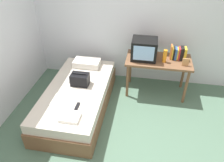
{
  "coord_description": "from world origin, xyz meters",
  "views": [
    {
      "loc": [
        0.27,
        -1.96,
        2.62
      ],
      "look_at": [
        -0.26,
        0.96,
        0.54
      ],
      "focal_mm": 34.62,
      "sensor_mm": 36.0,
      "label": 1
    }
  ],
  "objects_px": {
    "desk": "(158,64)",
    "remote_silver": "(71,80)",
    "remote_dark": "(77,106)",
    "pillow": "(87,63)",
    "book_row": "(178,53)",
    "handbag": "(80,79)",
    "folded_towel": "(70,117)",
    "bed": "(78,98)",
    "tv": "(144,49)",
    "water_bottle": "(165,56)",
    "magazine": "(59,100)",
    "picture_frame": "(186,62)"
  },
  "relations": [
    {
      "from": "bed",
      "to": "desk",
      "type": "xyz_separation_m",
      "value": [
        1.33,
        0.73,
        0.41
      ]
    },
    {
      "from": "handbag",
      "to": "folded_towel",
      "type": "height_order",
      "value": "handbag"
    },
    {
      "from": "desk",
      "to": "water_bottle",
      "type": "bearing_deg",
      "value": -41.98
    },
    {
      "from": "water_bottle",
      "to": "remote_dark",
      "type": "xyz_separation_m",
      "value": [
        -1.26,
        -1.11,
        -0.37
      ]
    },
    {
      "from": "bed",
      "to": "remote_dark",
      "type": "xyz_separation_m",
      "value": [
        0.16,
        -0.46,
        0.24
      ]
    },
    {
      "from": "picture_frame",
      "to": "remote_dark",
      "type": "height_order",
      "value": "picture_frame"
    },
    {
      "from": "tv",
      "to": "remote_silver",
      "type": "distance_m",
      "value": 1.4
    },
    {
      "from": "pillow",
      "to": "folded_towel",
      "type": "bearing_deg",
      "value": -84.07
    },
    {
      "from": "tv",
      "to": "bed",
      "type": "bearing_deg",
      "value": -145.52
    },
    {
      "from": "bed",
      "to": "remote_dark",
      "type": "height_order",
      "value": "remote_dark"
    },
    {
      "from": "remote_dark",
      "to": "remote_silver",
      "type": "bearing_deg",
      "value": 116.58
    },
    {
      "from": "book_row",
      "to": "pillow",
      "type": "distance_m",
      "value": 1.7
    },
    {
      "from": "desk",
      "to": "book_row",
      "type": "distance_m",
      "value": 0.39
    },
    {
      "from": "bed",
      "to": "magazine",
      "type": "bearing_deg",
      "value": -114.86
    },
    {
      "from": "book_row",
      "to": "folded_towel",
      "type": "xyz_separation_m",
      "value": [
        -1.52,
        -1.53,
        -0.35
      ]
    },
    {
      "from": "water_bottle",
      "to": "bed",
      "type": "bearing_deg",
      "value": -155.35
    },
    {
      "from": "magazine",
      "to": "remote_silver",
      "type": "distance_m",
      "value": 0.53
    },
    {
      "from": "picture_frame",
      "to": "remote_dark",
      "type": "bearing_deg",
      "value": -147.0
    },
    {
      "from": "remote_dark",
      "to": "folded_towel",
      "type": "bearing_deg",
      "value": -95.5
    },
    {
      "from": "desk",
      "to": "remote_silver",
      "type": "relative_size",
      "value": 8.06
    },
    {
      "from": "desk",
      "to": "remote_silver",
      "type": "xyz_separation_m",
      "value": [
        -1.48,
        -0.56,
        -0.17
      ]
    },
    {
      "from": "picture_frame",
      "to": "book_row",
      "type": "bearing_deg",
      "value": 115.82
    },
    {
      "from": "pillow",
      "to": "remote_silver",
      "type": "height_order",
      "value": "pillow"
    },
    {
      "from": "magazine",
      "to": "handbag",
      "type": "bearing_deg",
      "value": 65.9
    },
    {
      "from": "water_bottle",
      "to": "picture_frame",
      "type": "xyz_separation_m",
      "value": [
        0.35,
        -0.07,
        -0.05
      ]
    },
    {
      "from": "pillow",
      "to": "desk",
      "type": "bearing_deg",
      "value": 0.54
    },
    {
      "from": "remote_dark",
      "to": "folded_towel",
      "type": "xyz_separation_m",
      "value": [
        -0.02,
        -0.25,
        0.01
      ]
    },
    {
      "from": "pillow",
      "to": "handbag",
      "type": "height_order",
      "value": "handbag"
    },
    {
      "from": "book_row",
      "to": "folded_towel",
      "type": "height_order",
      "value": "book_row"
    },
    {
      "from": "handbag",
      "to": "tv",
      "type": "bearing_deg",
      "value": 31.55
    },
    {
      "from": "remote_silver",
      "to": "pillow",
      "type": "bearing_deg",
      "value": 75.21
    },
    {
      "from": "desk",
      "to": "folded_towel",
      "type": "height_order",
      "value": "desk"
    },
    {
      "from": "book_row",
      "to": "remote_silver",
      "type": "xyz_separation_m",
      "value": [
        -1.81,
        -0.64,
        -0.37
      ]
    },
    {
      "from": "magazine",
      "to": "remote_silver",
      "type": "height_order",
      "value": "remote_silver"
    },
    {
      "from": "picture_frame",
      "to": "remote_silver",
      "type": "bearing_deg",
      "value": -168.03
    },
    {
      "from": "pillow",
      "to": "book_row",
      "type": "bearing_deg",
      "value": 3.14
    },
    {
      "from": "bed",
      "to": "pillow",
      "type": "height_order",
      "value": "pillow"
    },
    {
      "from": "remote_dark",
      "to": "remote_silver",
      "type": "xyz_separation_m",
      "value": [
        -0.32,
        0.63,
        0.0
      ]
    },
    {
      "from": "remote_silver",
      "to": "folded_towel",
      "type": "xyz_separation_m",
      "value": [
        0.29,
        -0.89,
        0.01
      ]
    },
    {
      "from": "water_bottle",
      "to": "handbag",
      "type": "height_order",
      "value": "water_bottle"
    },
    {
      "from": "bed",
      "to": "magazine",
      "type": "height_order",
      "value": "magazine"
    },
    {
      "from": "bed",
      "to": "water_bottle",
      "type": "relative_size",
      "value": 8.75
    },
    {
      "from": "book_row",
      "to": "picture_frame",
      "type": "height_order",
      "value": "book_row"
    },
    {
      "from": "bed",
      "to": "folded_towel",
      "type": "xyz_separation_m",
      "value": [
        0.14,
        -0.72,
        0.25
      ]
    },
    {
      "from": "book_row",
      "to": "remote_dark",
      "type": "xyz_separation_m",
      "value": [
        -1.49,
        -1.27,
        -0.37
      ]
    },
    {
      "from": "bed",
      "to": "remote_silver",
      "type": "xyz_separation_m",
      "value": [
        -0.16,
        0.17,
        0.24
      ]
    },
    {
      "from": "picture_frame",
      "to": "handbag",
      "type": "xyz_separation_m",
      "value": [
        -1.73,
        -0.48,
        -0.24
      ]
    },
    {
      "from": "magazine",
      "to": "folded_towel",
      "type": "xyz_separation_m",
      "value": [
        0.3,
        -0.36,
        0.02
      ]
    },
    {
      "from": "book_row",
      "to": "desk",
      "type": "bearing_deg",
      "value": -166.45
    },
    {
      "from": "water_bottle",
      "to": "remote_dark",
      "type": "distance_m",
      "value": 1.72
    }
  ]
}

